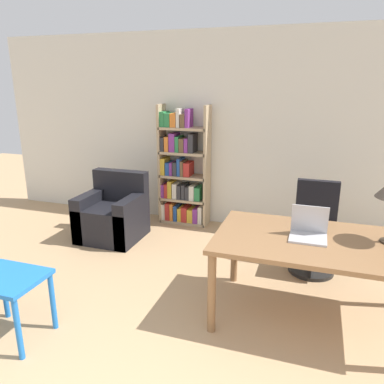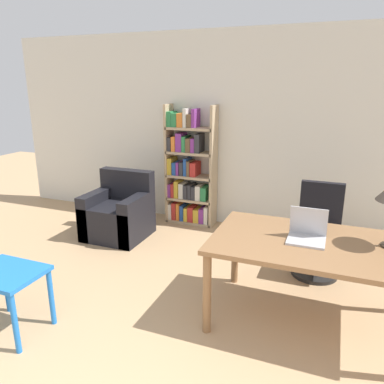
# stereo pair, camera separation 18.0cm
# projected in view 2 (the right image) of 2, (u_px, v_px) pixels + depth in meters

# --- Properties ---
(wall_back) EXTENTS (8.00, 0.06, 2.70)m
(wall_back) POSITION_uv_depth(u_px,v_px,m) (263.00, 133.00, 5.06)
(wall_back) COLOR silver
(wall_back) RESTS_ON ground_plane
(desk) EXTENTS (1.63, 1.00, 0.75)m
(desk) POSITION_uv_depth(u_px,v_px,m) (311.00, 252.00, 3.09)
(desk) COLOR olive
(desk) RESTS_ON ground_plane
(laptop) EXTENTS (0.30, 0.26, 0.27)m
(laptop) POSITION_uv_depth(u_px,v_px,m) (307.00, 233.00, 3.08)
(laptop) COLOR #B2B2B7
(laptop) RESTS_ON desk
(office_chair) EXTENTS (0.49, 0.49, 0.99)m
(office_chair) POSITION_uv_depth(u_px,v_px,m) (318.00, 234.00, 4.02)
(office_chair) COLOR black
(office_chair) RESTS_ON ground_plane
(side_table_blue) EXTENTS (0.58, 0.46, 0.55)m
(side_table_blue) POSITION_uv_depth(u_px,v_px,m) (7.00, 282.00, 3.04)
(side_table_blue) COLOR blue
(side_table_blue) RESTS_ON ground_plane
(armchair) EXTENTS (0.77, 0.73, 0.87)m
(armchair) POSITION_uv_depth(u_px,v_px,m) (119.00, 215.00, 5.03)
(armchair) COLOR black
(armchair) RESTS_ON ground_plane
(bookshelf) EXTENTS (0.72, 0.28, 1.72)m
(bookshelf) POSITION_uv_depth(u_px,v_px,m) (188.00, 172.00, 5.41)
(bookshelf) COLOR tan
(bookshelf) RESTS_ON ground_plane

